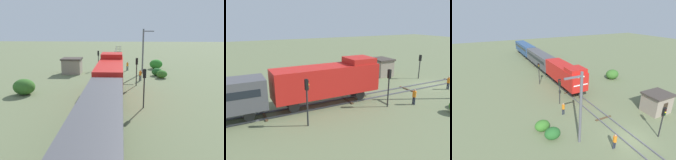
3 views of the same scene
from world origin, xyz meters
TOP-DOWN VIEW (x-y plane):
  - ground_plane at (0.00, 0.00)m, footprint 159.18×159.18m
  - railway_track at (0.00, -0.00)m, footprint 2.40×106.12m
  - locomotive at (0.00, 15.52)m, footprint 2.90×11.60m
  - passenger_car_leading at (0.00, 28.86)m, footprint 2.84×14.00m
  - traffic_signal_near at (3.20, -1.09)m, footprint 0.32×0.34m
  - traffic_signal_mid at (-3.40, 10.43)m, footprint 0.32×0.34m
  - traffic_signal_far at (-3.60, 19.14)m, footprint 0.32×0.34m
  - worker_near_track at (-2.40, -0.31)m, footprint 0.38×0.38m
  - worker_by_signal at (-4.20, 7.57)m, footprint 0.38×0.38m
  - catenary_mast at (-5.06, 2.07)m, footprint 1.94×0.28m
  - relay_hut at (7.50, 2.72)m, footprint 3.50×2.90m
  - bush_near at (-7.33, 3.82)m, footprint 1.78×1.46m
  - bush_mid at (10.67, 15.27)m, footprint 2.69×2.20m
  - bush_far at (-7.84, 5.60)m, footprint 1.75×1.44m
  - bush_back at (-8.09, -2.37)m, footprint 2.51×2.05m

SIDE VIEW (x-z plane):
  - ground_plane at x=0.00m, z-range 0.00..0.00m
  - railway_track at x=0.00m, z-range -0.01..0.15m
  - bush_far at x=-7.84m, z-range 0.00..1.28m
  - bush_near at x=-7.33m, z-range 0.00..1.29m
  - bush_back at x=-8.09m, z-range 0.00..1.83m
  - bush_mid at x=10.67m, z-range 0.00..1.96m
  - worker_near_track at x=-2.40m, z-range 0.15..1.85m
  - worker_by_signal at x=-4.20m, z-range 0.15..1.85m
  - relay_hut at x=7.50m, z-range 0.02..2.76m
  - passenger_car_leading at x=0.00m, z-range 0.69..4.35m
  - traffic_signal_near at x=3.20m, z-range 0.73..4.35m
  - traffic_signal_mid at x=-3.40m, z-range 0.78..4.72m
  - locomotive at x=0.00m, z-range 0.47..5.07m
  - traffic_signal_far at x=-3.60m, z-range 0.80..4.89m
  - catenary_mast at x=-5.06m, z-range 0.25..8.03m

